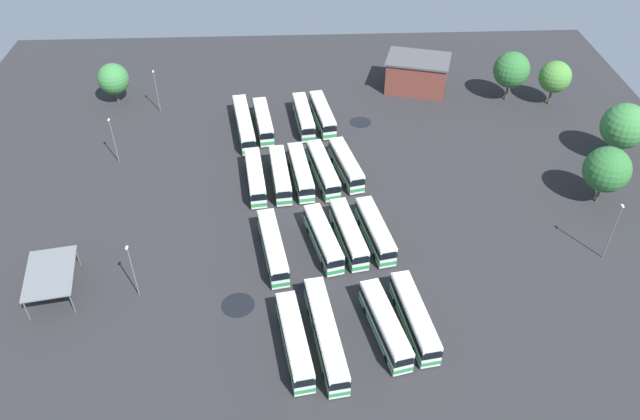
% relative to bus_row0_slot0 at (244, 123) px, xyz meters
% --- Properties ---
extents(ground_plane, '(130.17, 130.17, 0.00)m').
position_rel_bus_row0_slot0_xyz_m(ground_plane, '(23.01, 11.27, -1.89)').
color(ground_plane, '#28282B').
extents(bus_row0_slot0, '(15.91, 4.89, 3.58)m').
position_rel_bus_row0_slot0_xyz_m(bus_row0_slot0, '(0.00, 0.00, 0.00)').
color(bus_row0_slot0, silver).
rests_on(bus_row0_slot0, ground_plane).
extents(bus_row0_slot1, '(12.22, 4.08, 3.58)m').
position_rel_bus_row0_slot0_xyz_m(bus_row0_slot1, '(-0.62, 3.39, -0.00)').
color(bus_row0_slot1, silver).
rests_on(bus_row0_slot1, ground_plane).
extents(bus_row0_slot3, '(12.66, 3.92, 3.58)m').
position_rel_bus_row0_slot0_xyz_m(bus_row0_slot3, '(-1.95, 10.62, -0.00)').
color(bus_row0_slot3, silver).
rests_on(bus_row0_slot3, ground_plane).
extents(bus_row0_slot4, '(12.56, 4.45, 3.58)m').
position_rel_bus_row0_slot0_xyz_m(bus_row0_slot4, '(-2.61, 14.07, -0.00)').
color(bus_row0_slot4, silver).
rests_on(bus_row0_slot4, ground_plane).
extents(bus_row1_slot0, '(12.43, 3.91, 3.58)m').
position_rel_bus_row0_slot0_xyz_m(bus_row1_slot0, '(16.20, 2.57, -0.00)').
color(bus_row1_slot0, silver).
rests_on(bus_row1_slot0, ground_plane).
extents(bus_row1_slot1, '(12.44, 3.73, 3.58)m').
position_rel_bus_row0_slot0_xyz_m(bus_row1_slot1, '(15.73, 6.48, -0.00)').
color(bus_row1_slot1, silver).
rests_on(bus_row1_slot1, ground_plane).
extents(bus_row1_slot2, '(12.77, 4.13, 3.58)m').
position_rel_bus_row0_slot0_xyz_m(bus_row1_slot2, '(15.12, 9.74, -0.00)').
color(bus_row1_slot2, silver).
rests_on(bus_row1_slot2, ground_plane).
extents(bus_row1_slot3, '(13.19, 4.96, 3.58)m').
position_rel_bus_row0_slot0_xyz_m(bus_row1_slot3, '(14.64, 13.32, -0.00)').
color(bus_row1_slot3, silver).
rests_on(bus_row1_slot3, ground_plane).
extents(bus_row1_slot4, '(12.13, 5.08, 3.58)m').
position_rel_bus_row0_slot0_xyz_m(bus_row1_slot4, '(13.49, 17.10, -0.00)').
color(bus_row1_slot4, silver).
rests_on(bus_row1_slot4, ground_plane).
extents(bus_row2_slot0, '(13.20, 4.62, 3.58)m').
position_rel_bus_row0_slot0_xyz_m(bus_row2_slot0, '(32.62, 5.54, -0.00)').
color(bus_row2_slot0, silver).
rests_on(bus_row2_slot0, ground_plane).
extents(bus_row2_slot2, '(12.19, 5.20, 3.58)m').
position_rel_bus_row0_slot0_xyz_m(bus_row2_slot2, '(31.19, 12.52, -0.00)').
color(bus_row2_slot2, silver).
rests_on(bus_row2_slot2, ground_plane).
extents(bus_row2_slot3, '(12.66, 4.79, 3.58)m').
position_rel_bus_row0_slot0_xyz_m(bus_row2_slot3, '(30.30, 16.12, -0.00)').
color(bus_row2_slot3, silver).
rests_on(bus_row2_slot3, ground_plane).
extents(bus_row2_slot4, '(12.21, 4.70, 3.58)m').
position_rel_bus_row0_slot0_xyz_m(bus_row2_slot4, '(29.87, 19.93, -0.00)').
color(bus_row2_slot4, silver).
rests_on(bus_row2_slot4, ground_plane).
extents(bus_row3_slot0, '(13.14, 4.51, 3.58)m').
position_rel_bus_row0_slot0_xyz_m(bus_row3_slot0, '(48.90, 8.29, -0.00)').
color(bus_row3_slot0, silver).
rests_on(bus_row3_slot0, ground_plane).
extents(bus_row3_slot1, '(15.91, 4.72, 3.58)m').
position_rel_bus_row0_slot0_xyz_m(bus_row3_slot1, '(47.99, 11.97, 0.00)').
color(bus_row3_slot1, silver).
rests_on(bus_row3_slot1, ground_plane).
extents(bus_row3_slot3, '(12.68, 5.14, 3.58)m').
position_rel_bus_row0_slot0_xyz_m(bus_row3_slot3, '(46.99, 19.16, -0.00)').
color(bus_row3_slot3, silver).
rests_on(bus_row3_slot3, ground_plane).
extents(bus_row3_slot4, '(12.98, 4.38, 3.58)m').
position_rel_bus_row0_slot0_xyz_m(bus_row3_slot4, '(45.95, 22.86, -0.00)').
color(bus_row3_slot4, silver).
rests_on(bus_row3_slot4, ground_plane).
extents(depot_building, '(11.66, 13.99, 6.56)m').
position_rel_bus_row0_slot0_xyz_m(depot_building, '(-14.91, 33.29, 1.41)').
color(depot_building, brown).
rests_on(depot_building, ground_plane).
extents(maintenance_shelter, '(10.20, 7.53, 3.40)m').
position_rel_bus_row0_slot0_xyz_m(maintenance_shelter, '(37.77, -22.73, 1.34)').
color(maintenance_shelter, slate).
rests_on(maintenance_shelter, ground_plane).
extents(lamp_post_by_building, '(0.56, 0.28, 8.26)m').
position_rel_bus_row0_slot0_xyz_m(lamp_post_by_building, '(-8.36, -16.30, 2.65)').
color(lamp_post_by_building, slate).
rests_on(lamp_post_by_building, ground_plane).
extents(lamp_post_near_entrance, '(0.56, 0.28, 8.41)m').
position_rel_bus_row0_slot0_xyz_m(lamp_post_near_entrance, '(38.96, -11.78, 2.73)').
color(lamp_post_near_entrance, slate).
rests_on(lamp_post_near_entrance, ground_plane).
extents(lamp_post_mid_lot, '(0.56, 0.28, 9.23)m').
position_rel_bus_row0_slot0_xyz_m(lamp_post_mid_lot, '(34.77, 51.14, 3.15)').
color(lamp_post_mid_lot, slate).
rests_on(lamp_post_mid_lot, ground_plane).
extents(lamp_post_far_corner, '(0.56, 0.28, 8.25)m').
position_rel_bus_row0_slot0_xyz_m(lamp_post_far_corner, '(8.27, -20.62, 2.65)').
color(lamp_post_far_corner, slate).
rests_on(lamp_post_far_corner, ground_plane).
extents(tree_north_edge, '(5.83, 5.83, 7.78)m').
position_rel_bus_row0_slot0_xyz_m(tree_north_edge, '(-12.34, -24.93, 2.97)').
color(tree_north_edge, brown).
rests_on(tree_north_edge, ground_plane).
extents(tree_west_edge, '(6.78, 6.78, 9.69)m').
position_rel_bus_row0_slot0_xyz_m(tree_west_edge, '(-9.76, 50.00, 4.40)').
color(tree_west_edge, brown).
rests_on(tree_west_edge, ground_plane).
extents(tree_south_edge, '(6.92, 6.92, 9.44)m').
position_rel_bus_row0_slot0_xyz_m(tree_south_edge, '(22.35, 55.14, 4.08)').
color(tree_south_edge, brown).
rests_on(tree_south_edge, ground_plane).
extents(tree_northeast, '(5.91, 5.91, 8.64)m').
position_rel_bus_row0_slot0_xyz_m(tree_northeast, '(-7.76, 57.79, 3.78)').
color(tree_northeast, brown).
rests_on(tree_northeast, ground_plane).
extents(tree_northwest, '(7.46, 7.46, 10.13)m').
position_rel_bus_row0_slot0_xyz_m(tree_northwest, '(11.10, 62.52, 4.51)').
color(tree_northwest, brown).
rests_on(tree_northwest, ground_plane).
extents(puddle_centre_drain, '(4.00, 4.00, 0.01)m').
position_rel_bus_row0_slot0_xyz_m(puddle_centre_drain, '(-2.58, 21.05, -1.89)').
color(puddle_centre_drain, black).
rests_on(puddle_centre_drain, ground_plane).
extents(puddle_front_lane, '(4.31, 4.31, 0.01)m').
position_rel_bus_row0_slot0_xyz_m(puddle_front_lane, '(41.33, 1.11, -1.89)').
color(puddle_front_lane, black).
rests_on(puddle_front_lane, ground_plane).
extents(puddle_back_corner, '(3.63, 3.63, 0.01)m').
position_rel_bus_row0_slot0_xyz_m(puddle_back_corner, '(39.05, 10.39, -1.89)').
color(puddle_back_corner, black).
rests_on(puddle_back_corner, ground_plane).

